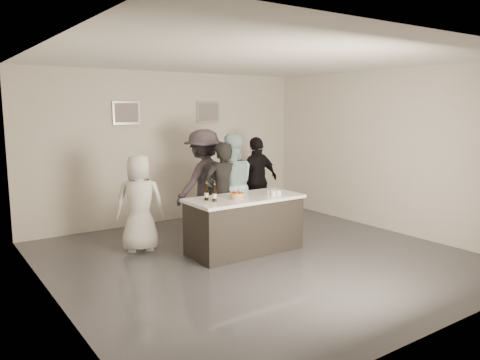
{
  "coord_description": "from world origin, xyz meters",
  "views": [
    {
      "loc": [
        -4.22,
        -5.58,
        2.3
      ],
      "look_at": [
        0.0,
        0.5,
        1.15
      ],
      "focal_mm": 35.0,
      "sensor_mm": 36.0,
      "label": 1
    }
  ],
  "objects_px": {
    "cake": "(237,196)",
    "person_main_black": "(222,192)",
    "bar_counter": "(244,224)",
    "beer_bottle_a": "(206,192)",
    "beer_bottle_b": "(214,193)",
    "person_guest_left": "(140,203)",
    "person_guest_back": "(204,182)",
    "person_guest_right": "(257,180)",
    "person_main_blue": "(231,186)"
  },
  "relations": [
    {
      "from": "person_guest_back",
      "to": "person_main_blue",
      "type": "bearing_deg",
      "value": 101.51
    },
    {
      "from": "person_guest_right",
      "to": "beer_bottle_a",
      "type": "bearing_deg",
      "value": 29.33
    },
    {
      "from": "beer_bottle_b",
      "to": "person_guest_right",
      "type": "relative_size",
      "value": 0.15
    },
    {
      "from": "beer_bottle_b",
      "to": "person_guest_left",
      "type": "bearing_deg",
      "value": 125.87
    },
    {
      "from": "person_guest_left",
      "to": "cake",
      "type": "bearing_deg",
      "value": 161.4
    },
    {
      "from": "beer_bottle_a",
      "to": "person_guest_back",
      "type": "xyz_separation_m",
      "value": [
        0.7,
        1.27,
        -0.07
      ]
    },
    {
      "from": "cake",
      "to": "person_guest_left",
      "type": "bearing_deg",
      "value": 136.91
    },
    {
      "from": "person_main_black",
      "to": "person_main_blue",
      "type": "distance_m",
      "value": 0.31
    },
    {
      "from": "person_main_blue",
      "to": "person_guest_back",
      "type": "bearing_deg",
      "value": -41.68
    },
    {
      "from": "beer_bottle_b",
      "to": "person_guest_right",
      "type": "distance_m",
      "value": 2.44
    },
    {
      "from": "beer_bottle_b",
      "to": "person_guest_left",
      "type": "xyz_separation_m",
      "value": [
        -0.76,
        1.05,
        -0.24
      ]
    },
    {
      "from": "cake",
      "to": "person_main_blue",
      "type": "relative_size",
      "value": 0.12
    },
    {
      "from": "person_main_blue",
      "to": "person_guest_left",
      "type": "distance_m",
      "value": 1.67
    },
    {
      "from": "person_main_black",
      "to": "person_main_blue",
      "type": "xyz_separation_m",
      "value": [
        0.27,
        0.14,
        0.06
      ]
    },
    {
      "from": "cake",
      "to": "person_main_black",
      "type": "xyz_separation_m",
      "value": [
        0.23,
        0.79,
        -0.08
      ]
    },
    {
      "from": "person_guest_back",
      "to": "beer_bottle_b",
      "type": "bearing_deg",
      "value": 50.21
    },
    {
      "from": "bar_counter",
      "to": "person_guest_back",
      "type": "height_order",
      "value": "person_guest_back"
    },
    {
      "from": "cake",
      "to": "beer_bottle_b",
      "type": "xyz_separation_m",
      "value": [
        -0.4,
        0.03,
        0.09
      ]
    },
    {
      "from": "person_main_black",
      "to": "person_guest_left",
      "type": "distance_m",
      "value": 1.42
    },
    {
      "from": "beer_bottle_a",
      "to": "person_main_black",
      "type": "bearing_deg",
      "value": 42.6
    },
    {
      "from": "beer_bottle_a",
      "to": "person_main_blue",
      "type": "relative_size",
      "value": 0.14
    },
    {
      "from": "person_main_black",
      "to": "person_main_blue",
      "type": "relative_size",
      "value": 0.93
    },
    {
      "from": "person_guest_left",
      "to": "person_guest_back",
      "type": "xyz_separation_m",
      "value": [
        1.41,
        0.35,
        0.17
      ]
    },
    {
      "from": "person_guest_left",
      "to": "person_guest_back",
      "type": "bearing_deg",
      "value": -141.49
    },
    {
      "from": "beer_bottle_b",
      "to": "person_main_black",
      "type": "distance_m",
      "value": 1.0
    },
    {
      "from": "beer_bottle_b",
      "to": "person_guest_back",
      "type": "relative_size",
      "value": 0.14
    },
    {
      "from": "beer_bottle_a",
      "to": "person_guest_left",
      "type": "relative_size",
      "value": 0.16
    },
    {
      "from": "bar_counter",
      "to": "cake",
      "type": "relative_size",
      "value": 8.49
    },
    {
      "from": "bar_counter",
      "to": "person_guest_left",
      "type": "height_order",
      "value": "person_guest_left"
    },
    {
      "from": "person_guest_left",
      "to": "person_main_blue",
      "type": "bearing_deg",
      "value": -160.76
    },
    {
      "from": "person_main_black",
      "to": "beer_bottle_a",
      "type": "bearing_deg",
      "value": 52.89
    },
    {
      "from": "bar_counter",
      "to": "beer_bottle_a",
      "type": "xyz_separation_m",
      "value": [
        -0.65,
        0.09,
        0.58
      ]
    },
    {
      "from": "person_main_black",
      "to": "person_guest_left",
      "type": "bearing_deg",
      "value": -1.51
    },
    {
      "from": "beer_bottle_a",
      "to": "person_main_black",
      "type": "relative_size",
      "value": 0.15
    },
    {
      "from": "beer_bottle_a",
      "to": "beer_bottle_b",
      "type": "xyz_separation_m",
      "value": [
        0.06,
        -0.14,
        0.0
      ]
    },
    {
      "from": "bar_counter",
      "to": "person_guest_back",
      "type": "distance_m",
      "value": 1.45
    },
    {
      "from": "cake",
      "to": "person_guest_left",
      "type": "relative_size",
      "value": 0.14
    },
    {
      "from": "bar_counter",
      "to": "person_guest_back",
      "type": "xyz_separation_m",
      "value": [
        0.06,
        1.36,
        0.51
      ]
    },
    {
      "from": "cake",
      "to": "person_guest_left",
      "type": "height_order",
      "value": "person_guest_left"
    },
    {
      "from": "person_main_black",
      "to": "person_guest_back",
      "type": "bearing_deg",
      "value": -81.62
    },
    {
      "from": "bar_counter",
      "to": "person_guest_left",
      "type": "relative_size",
      "value": 1.18
    },
    {
      "from": "beer_bottle_b",
      "to": "person_guest_right",
      "type": "height_order",
      "value": "person_guest_right"
    },
    {
      "from": "beer_bottle_a",
      "to": "person_guest_right",
      "type": "height_order",
      "value": "person_guest_right"
    },
    {
      "from": "bar_counter",
      "to": "person_main_blue",
      "type": "distance_m",
      "value": 1.02
    },
    {
      "from": "person_main_black",
      "to": "person_guest_back",
      "type": "xyz_separation_m",
      "value": [
        0.02,
        0.64,
        0.1
      ]
    },
    {
      "from": "bar_counter",
      "to": "beer_bottle_b",
      "type": "relative_size",
      "value": 7.15
    },
    {
      "from": "beer_bottle_a",
      "to": "person_guest_right",
      "type": "bearing_deg",
      "value": 34.34
    },
    {
      "from": "bar_counter",
      "to": "cake",
      "type": "bearing_deg",
      "value": -158.31
    },
    {
      "from": "cake",
      "to": "beer_bottle_a",
      "type": "xyz_separation_m",
      "value": [
        -0.45,
        0.16,
        0.09
      ]
    },
    {
      "from": "beer_bottle_b",
      "to": "cake",
      "type": "bearing_deg",
      "value": -4.31
    }
  ]
}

